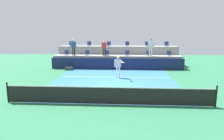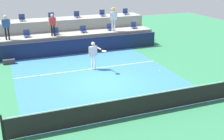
% 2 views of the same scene
% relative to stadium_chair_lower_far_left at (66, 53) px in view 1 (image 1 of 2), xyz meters
% --- Properties ---
extents(ground_plane, '(40.00, 40.00, 0.00)m').
position_rel_stadium_chair_lower_far_left_xyz_m(ground_plane, '(5.35, -7.23, -1.46)').
color(ground_plane, '#2D754C').
extents(court_inner_paint, '(9.00, 10.00, 0.01)m').
position_rel_stadium_chair_lower_far_left_xyz_m(court_inner_paint, '(5.35, -6.23, -1.46)').
color(court_inner_paint, teal).
rests_on(court_inner_paint, ground_plane).
extents(court_service_line, '(9.00, 0.06, 0.00)m').
position_rel_stadium_chair_lower_far_left_xyz_m(court_service_line, '(5.35, -4.83, -1.46)').
color(court_service_line, white).
rests_on(court_service_line, ground_plane).
extents(tennis_net, '(10.48, 0.08, 1.07)m').
position_rel_stadium_chair_lower_far_left_xyz_m(tennis_net, '(5.35, -11.23, -0.97)').
color(tennis_net, black).
rests_on(tennis_net, ground_plane).
extents(sponsor_backboard, '(13.00, 0.16, 1.10)m').
position_rel_stadium_chair_lower_far_left_xyz_m(sponsor_backboard, '(5.35, -1.23, -0.91)').
color(sponsor_backboard, '#141E42').
rests_on(sponsor_backboard, ground_plane).
extents(seating_tier_lower, '(13.00, 1.80, 1.25)m').
position_rel_stadium_chair_lower_far_left_xyz_m(seating_tier_lower, '(5.35, 0.07, -0.84)').
color(seating_tier_lower, gray).
rests_on(seating_tier_lower, ground_plane).
extents(seating_tier_upper, '(13.00, 1.80, 2.10)m').
position_rel_stadium_chair_lower_far_left_xyz_m(seating_tier_upper, '(5.35, 1.87, -0.41)').
color(seating_tier_upper, gray).
rests_on(seating_tier_upper, ground_plane).
extents(stadium_chair_lower_far_left, '(0.44, 0.40, 0.52)m').
position_rel_stadium_chair_lower_far_left_xyz_m(stadium_chair_lower_far_left, '(0.00, 0.00, 0.00)').
color(stadium_chair_lower_far_left, '#2D2D33').
rests_on(stadium_chair_lower_far_left, seating_tier_lower).
extents(stadium_chair_lower_left, '(0.44, 0.40, 0.52)m').
position_rel_stadium_chair_lower_far_left_xyz_m(stadium_chair_lower_left, '(2.20, 0.00, 0.00)').
color(stadium_chair_lower_left, '#2D2D33').
rests_on(stadium_chair_lower_left, seating_tier_lower).
extents(stadium_chair_lower_mid_left, '(0.44, 0.40, 0.52)m').
position_rel_stadium_chair_lower_far_left_xyz_m(stadium_chair_lower_mid_left, '(4.27, 0.00, 0.00)').
color(stadium_chair_lower_mid_left, '#2D2D33').
rests_on(stadium_chair_lower_mid_left, seating_tier_lower).
extents(stadium_chair_lower_mid_right, '(0.44, 0.40, 0.52)m').
position_rel_stadium_chair_lower_far_left_xyz_m(stadium_chair_lower_mid_right, '(6.38, 0.00, 0.00)').
color(stadium_chair_lower_mid_right, '#2D2D33').
rests_on(stadium_chair_lower_mid_right, seating_tier_lower).
extents(stadium_chair_lower_right, '(0.44, 0.40, 0.52)m').
position_rel_stadium_chair_lower_far_left_xyz_m(stadium_chair_lower_right, '(8.55, 0.00, 0.00)').
color(stadium_chair_lower_right, '#2D2D33').
rests_on(stadium_chair_lower_right, seating_tier_lower).
extents(stadium_chair_lower_far_right, '(0.44, 0.40, 0.52)m').
position_rel_stadium_chair_lower_far_left_xyz_m(stadium_chair_lower_far_right, '(10.63, 0.00, 0.00)').
color(stadium_chair_lower_far_right, '#2D2D33').
rests_on(stadium_chair_lower_far_right, seating_tier_lower).
extents(stadium_chair_upper_far_left, '(0.44, 0.40, 0.52)m').
position_rel_stadium_chair_lower_far_left_xyz_m(stadium_chair_upper_far_left, '(0.04, 1.80, 0.85)').
color(stadium_chair_upper_far_left, '#2D2D33').
rests_on(stadium_chair_upper_far_left, seating_tier_upper).
extents(stadium_chair_upper_left, '(0.44, 0.40, 0.52)m').
position_rel_stadium_chair_lower_far_left_xyz_m(stadium_chair_upper_left, '(2.11, 1.80, 0.85)').
color(stadium_chair_upper_left, '#2D2D33').
rests_on(stadium_chair_upper_left, seating_tier_upper).
extents(stadium_chair_upper_mid_left, '(0.44, 0.40, 0.52)m').
position_rel_stadium_chair_lower_far_left_xyz_m(stadium_chair_upper_mid_left, '(4.33, 1.80, 0.85)').
color(stadium_chair_upper_mid_left, '#2D2D33').
rests_on(stadium_chair_upper_mid_left, seating_tier_upper).
extents(stadium_chair_upper_mid_right, '(0.44, 0.40, 0.52)m').
position_rel_stadium_chair_lower_far_left_xyz_m(stadium_chair_upper_mid_right, '(6.39, 1.80, 0.85)').
color(stadium_chair_upper_mid_right, '#2D2D33').
rests_on(stadium_chair_upper_mid_right, seating_tier_upper).
extents(stadium_chair_upper_right, '(0.44, 0.40, 0.52)m').
position_rel_stadium_chair_lower_far_left_xyz_m(stadium_chair_upper_right, '(8.57, 1.80, 0.85)').
color(stadium_chair_upper_right, '#2D2D33').
rests_on(stadium_chair_upper_right, seating_tier_upper).
extents(stadium_chair_upper_far_right, '(0.44, 0.40, 0.52)m').
position_rel_stadium_chair_lower_far_left_xyz_m(stadium_chair_upper_far_right, '(10.69, 1.80, 0.85)').
color(stadium_chair_upper_far_right, '#2D2D33').
rests_on(stadium_chair_upper_far_right, seating_tier_upper).
extents(tennis_player, '(0.84, 1.18, 1.73)m').
position_rel_stadium_chair_lower_far_left_xyz_m(tennis_player, '(5.61, -4.94, -0.40)').
color(tennis_player, white).
rests_on(tennis_player, ground_plane).
extents(spectator_in_grey, '(0.59, 0.23, 1.70)m').
position_rel_stadium_chair_lower_far_left_xyz_m(spectator_in_grey, '(0.89, -0.38, 0.81)').
color(spectator_in_grey, black).
rests_on(spectator_in_grey, seating_tier_lower).
extents(spectator_in_white, '(0.57, 0.23, 1.59)m').
position_rel_stadium_chair_lower_far_left_xyz_m(spectator_in_white, '(4.02, -0.38, 0.73)').
color(spectator_in_white, black).
rests_on(spectator_in_white, seating_tier_lower).
extents(spectator_with_hat, '(0.61, 0.42, 1.81)m').
position_rel_stadium_chair_lower_far_left_xyz_m(spectator_with_hat, '(8.71, -0.38, 0.91)').
color(spectator_with_hat, white).
rests_on(spectator_with_hat, seating_tier_lower).
extents(tennis_ball, '(0.07, 0.07, 0.07)m').
position_rel_stadium_chair_lower_far_left_xyz_m(tennis_ball, '(7.59, -9.46, -0.32)').
color(tennis_ball, '#CCE033').
extents(equipment_bag, '(0.76, 0.28, 0.30)m').
position_rel_stadium_chair_lower_far_left_xyz_m(equipment_bag, '(0.76, -1.96, -1.31)').
color(equipment_bag, '#333338').
rests_on(equipment_bag, ground_plane).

